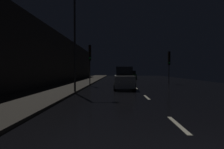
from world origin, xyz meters
The scene contains 9 objects.
ground centered at (0.00, 24.50, -0.01)m, with size 27.75×84.00×0.02m, color black.
sidewalk_left centered at (-7.67, 24.50, 0.07)m, with size 4.40×84.00×0.15m, color #38332B.
building_facade_left centered at (-10.27, 21.00, 3.52)m, with size 0.80×63.00×7.04m, color #2D2B28.
lane_centerline centered at (0.00, 18.84, 0.01)m, with size 0.16×39.70×0.01m.
traffic_light_far_left centered at (-5.37, 19.64, 3.64)m, with size 0.38×0.49×4.99m.
traffic_light_far_right centered at (5.38, 23.72, 3.31)m, with size 0.32×0.46×4.59m.
streetlamp_overhead centered at (-5.16, 12.12, 5.41)m, with size 1.70×0.44×8.33m.
car_approaching_headlights centered at (-1.35, 15.71, 1.03)m, with size 2.07×4.49×2.26m.
car_distant_taillights centered at (1.35, 37.98, 0.85)m, with size 1.71×3.69×1.86m.
Camera 1 is at (-2.14, -3.62, 1.88)m, focal length 30.60 mm.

